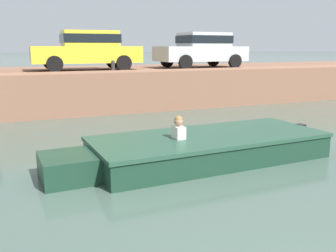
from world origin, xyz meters
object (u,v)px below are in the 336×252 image
motorboat_passing (199,148)px  car_centre_silver (202,49)px  car_left_inner_yellow (87,49)px  mooring_bollard_mid (113,66)px

motorboat_passing → car_centre_silver: (4.35, 8.25, 2.10)m
car_left_inner_yellow → mooring_bollard_mid: car_left_inner_yellow is taller
car_centre_silver → car_left_inner_yellow: bearing=-180.0°
motorboat_passing → mooring_bollard_mid: size_ratio=14.16×
car_left_inner_yellow → motorboat_passing: bearing=-84.7°
motorboat_passing → car_centre_silver: car_centre_silver is taller
motorboat_passing → car_left_inner_yellow: car_left_inner_yellow is taller
motorboat_passing → car_left_inner_yellow: (-0.76, 8.25, 2.10)m
motorboat_passing → mooring_bollard_mid: (-0.20, 6.47, 1.49)m
mooring_bollard_mid → car_centre_silver: bearing=21.3°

